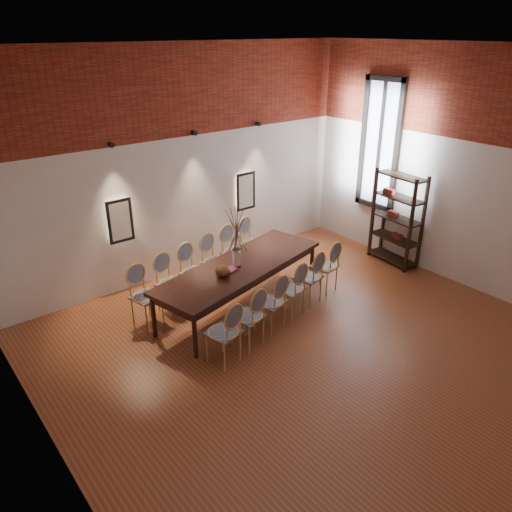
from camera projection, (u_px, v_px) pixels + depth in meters
floor at (321, 355)px, 7.04m from camera, size 7.00×7.00×0.02m
ceiling at (341, 46)px, 5.35m from camera, size 7.00×7.00×0.02m
wall_back at (182, 165)px, 8.71m from camera, size 7.00×0.10×4.00m
wall_left at (35, 315)px, 4.18m from camera, size 0.10×7.00×4.00m
wall_right at (480, 174)px, 8.20m from camera, size 0.10×7.00×4.00m
brick_band_back at (179, 91)px, 8.14m from camera, size 7.00×0.02×1.50m
brick_band_left at (13, 168)px, 3.70m from camera, size 0.02×7.00×1.50m
brick_band_right at (493, 95)px, 7.64m from camera, size 0.02×7.00×1.50m
niche_left at (119, 220)px, 8.20m from camera, size 0.36×0.06×0.66m
niche_right at (245, 191)px, 9.67m from camera, size 0.36×0.06×0.66m
spot_fixture_left at (111, 145)px, 7.66m from camera, size 0.08×0.10×0.08m
spot_fixture_mid at (194, 133)px, 8.50m from camera, size 0.08×0.10×0.08m
spot_fixture_right at (258, 124)px, 9.30m from camera, size 0.08×0.10×0.08m
window_glass at (380, 145)px, 9.51m from camera, size 0.02×0.78×2.38m
window_frame at (380, 145)px, 9.50m from camera, size 0.08×0.90×2.50m
window_mullion at (380, 145)px, 9.50m from camera, size 0.06×0.06×2.40m
dining_table at (241, 286)px, 8.10m from camera, size 3.27×1.69×0.75m
chair_near_a at (223, 332)px, 6.69m from camera, size 0.53×0.53×0.94m
chair_near_b at (248, 316)px, 7.06m from camera, size 0.53×0.53×0.94m
chair_near_c at (270, 302)px, 7.43m from camera, size 0.53×0.53×0.94m
chair_near_d at (290, 289)px, 7.80m from camera, size 0.53×0.53×0.94m
chair_near_e at (308, 277)px, 8.17m from camera, size 0.53×0.53×0.94m
chair_near_f at (324, 266)px, 8.54m from camera, size 0.53×0.53×0.94m
chair_far_a at (146, 297)px, 7.57m from camera, size 0.53×0.53×0.94m
chair_far_b at (172, 284)px, 7.94m from camera, size 0.53×0.53×0.94m
chair_far_c at (195, 273)px, 8.31m from camera, size 0.53×0.53×0.94m
chair_far_d at (216, 262)px, 8.68m from camera, size 0.53×0.53×0.94m
chair_far_e at (235, 252)px, 9.05m from camera, size 0.53×0.53×0.94m
chair_far_f at (253, 244)px, 9.42m from camera, size 0.53×0.53×0.94m
vase at (237, 258)px, 7.81m from camera, size 0.14×0.14×0.30m
dried_branches at (236, 232)px, 7.63m from camera, size 0.50×0.50×0.70m
bowl at (223, 271)px, 7.54m from camera, size 0.24×0.24×0.18m
book at (229, 270)px, 7.73m from camera, size 0.29×0.23×0.03m
shelving_rack at (397, 218)px, 9.43m from camera, size 0.48×1.03×1.80m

